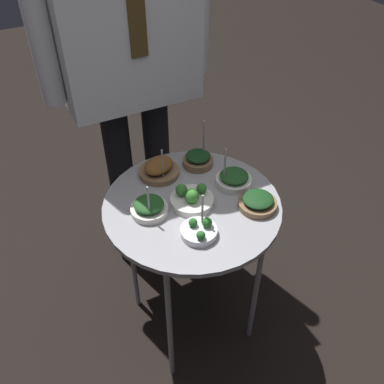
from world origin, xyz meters
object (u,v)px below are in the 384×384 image
bowl_broccoli_near_rim (192,198)px  bowl_roast_front_right (159,169)px  bowl_spinach_back_left (198,159)px  serving_cart (192,215)px  bowl_broccoli_front_left (199,230)px  bowl_spinach_mid_right (234,179)px  bowl_spinach_back_right (258,202)px  waiter_figure (126,34)px  bowl_spinach_mid_left (149,207)px

bowl_broccoli_near_rim → bowl_roast_front_right: bearing=100.4°
bowl_roast_front_right → bowl_spinach_back_left: 0.15m
bowl_roast_front_right → serving_cart: bearing=-79.7°
bowl_spinach_back_left → bowl_broccoli_front_left: bearing=-117.2°
bowl_broccoli_front_left → bowl_broccoli_near_rim: bearing=72.0°
bowl_broccoli_front_left → bowl_spinach_mid_right: bowl_spinach_mid_right is taller
bowl_spinach_back_right → bowl_broccoli_front_left: bowl_broccoli_front_left is taller
serving_cart → waiter_figure: 0.66m
bowl_broccoli_near_rim → bowl_spinach_back_right: size_ratio=1.13×
bowl_broccoli_front_left → bowl_roast_front_right: bearing=88.2°
bowl_spinach_back_left → serving_cart: bearing=-123.1°
serving_cart → bowl_spinach_mid_right: 0.20m
serving_cart → bowl_roast_front_right: 0.21m
bowl_roast_front_right → bowl_spinach_mid_right: (0.21, -0.17, -0.00)m
bowl_roast_front_right → bowl_broccoli_front_left: bowl_broccoli_front_left is taller
serving_cart → bowl_spinach_back_left: 0.23m
bowl_spinach_mid_left → bowl_spinach_back_right: bearing=-22.7°
bowl_roast_front_right → bowl_spinach_mid_right: bearing=-38.1°
bowl_broccoli_near_rim → bowl_broccoli_front_left: 0.15m
bowl_spinach_mid_left → bowl_spinach_back_left: bowl_spinach_back_left is taller
serving_cart → bowl_broccoli_near_rim: bowl_broccoli_near_rim is taller
bowl_broccoli_near_rim → bowl_spinach_back_right: bearing=-32.1°
bowl_broccoli_front_left → bowl_spinach_mid_right: 0.28m
bowl_spinach_back_left → bowl_spinach_back_right: bearing=-77.1°
bowl_broccoli_near_rim → bowl_spinach_back_left: 0.21m
bowl_spinach_back_right → bowl_broccoli_near_rim: bearing=147.9°
bowl_spinach_back_left → bowl_spinach_mid_right: bowl_spinach_back_left is taller
bowl_roast_front_right → bowl_spinach_mid_right: bowl_spinach_mid_right is taller
bowl_spinach_back_right → bowl_spinach_back_left: bearing=102.9°
serving_cart → bowl_spinach_mid_right: size_ratio=4.49×
serving_cart → waiter_figure: bearing=92.1°
serving_cart → bowl_spinach_mid_right: bearing=8.1°
bowl_broccoli_front_left → bowl_spinach_mid_right: bearing=36.2°
bowl_broccoli_front_left → bowl_spinach_back_right: bearing=6.0°
bowl_broccoli_near_rim → bowl_spinach_back_left: (0.12, 0.18, 0.00)m
bowl_broccoli_near_rim → bowl_spinach_back_right: bowl_broccoli_near_rim is taller
serving_cart → bowl_spinach_back_left: (0.12, 0.18, 0.08)m
waiter_figure → bowl_broccoli_near_rim: bearing=-87.9°
serving_cart → waiter_figure: (-0.02, 0.46, 0.48)m
bowl_spinach_mid_right → waiter_figure: (-0.19, 0.44, 0.40)m
bowl_broccoli_near_rim → bowl_spinach_mid_left: (-0.14, 0.02, 0.00)m
bowl_spinach_back_right → bowl_spinach_back_left: size_ratio=0.73×
bowl_roast_front_right → bowl_spinach_back_right: (0.22, -0.31, -0.01)m
bowl_spinach_mid_left → bowl_spinach_back_right: 0.36m
bowl_broccoli_near_rim → bowl_spinach_back_right: (0.19, -0.12, -0.00)m
bowl_broccoli_near_rim → bowl_broccoli_front_left: size_ratio=1.08×
bowl_spinach_back_right → bowl_spinach_back_left: bowl_spinach_back_left is taller
bowl_spinach_mid_left → waiter_figure: (0.13, 0.44, 0.40)m
bowl_spinach_back_left → bowl_roast_front_right: bearing=175.5°
waiter_figure → bowl_spinach_back_right: bearing=-70.6°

